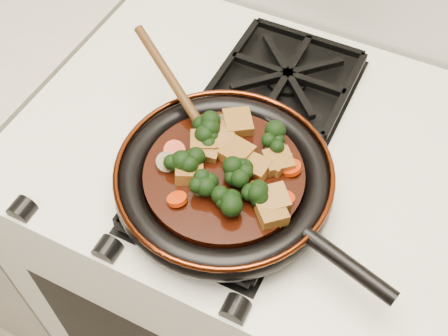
% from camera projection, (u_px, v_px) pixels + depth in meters
% --- Properties ---
extents(stove, '(0.76, 0.60, 0.90)m').
position_uv_depth(stove, '(245.00, 263.00, 1.28)').
color(stove, silver).
rests_on(stove, ground).
extents(burner_grate_front, '(0.23, 0.23, 0.03)m').
position_uv_depth(burner_grate_front, '(215.00, 198.00, 0.83)').
color(burner_grate_front, black).
rests_on(burner_grate_front, stove).
extents(burner_grate_back, '(0.23, 0.23, 0.03)m').
position_uv_depth(burner_grate_back, '(287.00, 78.00, 0.98)').
color(burner_grate_back, black).
rests_on(burner_grate_back, stove).
extents(skillet, '(0.44, 0.32, 0.05)m').
position_uv_depth(skillet, '(225.00, 179.00, 0.82)').
color(skillet, black).
rests_on(skillet, burner_grate_front).
extents(braising_sauce, '(0.23, 0.23, 0.02)m').
position_uv_depth(braising_sauce, '(224.00, 177.00, 0.81)').
color(braising_sauce, black).
rests_on(braising_sauce, skillet).
extents(tofu_cube_0, '(0.06, 0.06, 0.03)m').
position_uv_depth(tofu_cube_0, '(272.00, 200.00, 0.77)').
color(tofu_cube_0, brown).
rests_on(tofu_cube_0, braising_sauce).
extents(tofu_cube_1, '(0.06, 0.06, 0.03)m').
position_uv_depth(tofu_cube_1, '(238.00, 123.00, 0.85)').
color(tofu_cube_1, brown).
rests_on(tofu_cube_1, braising_sauce).
extents(tofu_cube_2, '(0.04, 0.04, 0.02)m').
position_uv_depth(tofu_cube_2, '(275.00, 162.00, 0.81)').
color(tofu_cube_2, brown).
rests_on(tofu_cube_2, braising_sauce).
extents(tofu_cube_3, '(0.05, 0.05, 0.02)m').
position_uv_depth(tofu_cube_3, '(221.00, 131.00, 0.84)').
color(tofu_cube_3, brown).
rests_on(tofu_cube_3, braising_sauce).
extents(tofu_cube_4, '(0.05, 0.05, 0.03)m').
position_uv_depth(tofu_cube_4, '(237.00, 154.00, 0.81)').
color(tofu_cube_4, brown).
rests_on(tofu_cube_4, braising_sauce).
extents(tofu_cube_5, '(0.05, 0.05, 0.02)m').
position_uv_depth(tofu_cube_5, '(204.00, 143.00, 0.83)').
color(tofu_cube_5, brown).
rests_on(tofu_cube_5, braising_sauce).
extents(tofu_cube_6, '(0.06, 0.05, 0.03)m').
position_uv_depth(tofu_cube_6, '(278.00, 162.00, 0.81)').
color(tofu_cube_6, brown).
rests_on(tofu_cube_6, braising_sauce).
extents(tofu_cube_7, '(0.05, 0.06, 0.03)m').
position_uv_depth(tofu_cube_7, '(189.00, 171.00, 0.80)').
color(tofu_cube_7, brown).
rests_on(tofu_cube_7, braising_sauce).
extents(tofu_cube_8, '(0.04, 0.04, 0.03)m').
position_uv_depth(tofu_cube_8, '(257.00, 167.00, 0.80)').
color(tofu_cube_8, brown).
rests_on(tofu_cube_8, braising_sauce).
extents(tofu_cube_9, '(0.05, 0.04, 0.03)m').
position_uv_depth(tofu_cube_9, '(223.00, 142.00, 0.83)').
color(tofu_cube_9, brown).
rests_on(tofu_cube_9, braising_sauce).
extents(tofu_cube_10, '(0.05, 0.05, 0.02)m').
position_uv_depth(tofu_cube_10, '(272.00, 214.00, 0.75)').
color(tofu_cube_10, brown).
rests_on(tofu_cube_10, braising_sauce).
extents(tofu_cube_11, '(0.04, 0.04, 0.02)m').
position_uv_depth(tofu_cube_11, '(207.00, 150.00, 0.82)').
color(tofu_cube_11, brown).
rests_on(tofu_cube_11, braising_sauce).
extents(broccoli_floret_0, '(0.08, 0.09, 0.07)m').
position_uv_depth(broccoli_floret_0, '(278.00, 144.00, 0.82)').
color(broccoli_floret_0, black).
rests_on(broccoli_floret_0, braising_sauce).
extents(broccoli_floret_1, '(0.07, 0.08, 0.07)m').
position_uv_depth(broccoli_floret_1, '(208.00, 126.00, 0.84)').
color(broccoli_floret_1, black).
rests_on(broccoli_floret_1, braising_sauce).
extents(broccoli_floret_2, '(0.07, 0.08, 0.06)m').
position_uv_depth(broccoli_floret_2, '(237.00, 177.00, 0.78)').
color(broccoli_floret_2, black).
rests_on(broccoli_floret_2, braising_sauce).
extents(broccoli_floret_3, '(0.08, 0.09, 0.06)m').
position_uv_depth(broccoli_floret_3, '(226.00, 202.00, 0.76)').
color(broccoli_floret_3, black).
rests_on(broccoli_floret_3, braising_sauce).
extents(broccoli_floret_4, '(0.08, 0.09, 0.06)m').
position_uv_depth(broccoli_floret_4, '(207.00, 139.00, 0.83)').
color(broccoli_floret_4, black).
rests_on(broccoli_floret_4, braising_sauce).
extents(broccoli_floret_5, '(0.07, 0.07, 0.06)m').
position_uv_depth(broccoli_floret_5, '(257.00, 199.00, 0.76)').
color(broccoli_floret_5, black).
rests_on(broccoli_floret_5, braising_sauce).
extents(broccoli_floret_6, '(0.09, 0.08, 0.07)m').
position_uv_depth(broccoli_floret_6, '(198.00, 188.00, 0.77)').
color(broccoli_floret_6, black).
rests_on(broccoli_floret_6, braising_sauce).
extents(broccoli_floret_7, '(0.08, 0.07, 0.06)m').
position_uv_depth(broccoli_floret_7, '(184.00, 163.00, 0.80)').
color(broccoli_floret_7, black).
rests_on(broccoli_floret_7, braising_sauce).
extents(broccoli_floret_8, '(0.09, 0.09, 0.07)m').
position_uv_depth(broccoli_floret_8, '(240.00, 176.00, 0.78)').
color(broccoli_floret_8, black).
rests_on(broccoli_floret_8, braising_sauce).
extents(carrot_coin_0, '(0.03, 0.03, 0.02)m').
position_uv_depth(carrot_coin_0, '(258.00, 189.00, 0.78)').
color(carrot_coin_0, '#B02804').
rests_on(carrot_coin_0, braising_sauce).
extents(carrot_coin_1, '(0.03, 0.03, 0.02)m').
position_uv_depth(carrot_coin_1, '(291.00, 168.00, 0.80)').
color(carrot_coin_1, '#B02804').
rests_on(carrot_coin_1, braising_sauce).
extents(carrot_coin_2, '(0.03, 0.03, 0.02)m').
position_uv_depth(carrot_coin_2, '(284.00, 198.00, 0.77)').
color(carrot_coin_2, '#B02804').
rests_on(carrot_coin_2, braising_sauce).
extents(carrot_coin_3, '(0.03, 0.03, 0.02)m').
position_uv_depth(carrot_coin_3, '(177.00, 199.00, 0.77)').
color(carrot_coin_3, '#B02804').
rests_on(carrot_coin_3, braising_sauce).
extents(carrot_coin_4, '(0.04, 0.03, 0.02)m').
position_uv_depth(carrot_coin_4, '(174.00, 151.00, 0.82)').
color(carrot_coin_4, '#B02804').
rests_on(carrot_coin_4, braising_sauce).
extents(mushroom_slice_0, '(0.04, 0.04, 0.02)m').
position_uv_depth(mushroom_slice_0, '(274.00, 198.00, 0.77)').
color(mushroom_slice_0, brown).
rests_on(mushroom_slice_0, braising_sauce).
extents(mushroom_slice_1, '(0.04, 0.04, 0.03)m').
position_uv_depth(mushroom_slice_1, '(275.00, 149.00, 0.82)').
color(mushroom_slice_1, brown).
rests_on(mushroom_slice_1, braising_sauce).
extents(mushroom_slice_2, '(0.03, 0.03, 0.03)m').
position_uv_depth(mushroom_slice_2, '(220.00, 125.00, 0.85)').
color(mushroom_slice_2, brown).
rests_on(mushroom_slice_2, braising_sauce).
extents(mushroom_slice_3, '(0.04, 0.04, 0.02)m').
position_uv_depth(mushroom_slice_3, '(166.00, 162.00, 0.81)').
color(mushroom_slice_3, brown).
rests_on(mushroom_slice_3, braising_sauce).
extents(wooden_spoon, '(0.14, 0.10, 0.22)m').
position_uv_depth(wooden_spoon, '(190.00, 109.00, 0.85)').
color(wooden_spoon, '#44280E').
rests_on(wooden_spoon, braising_sauce).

